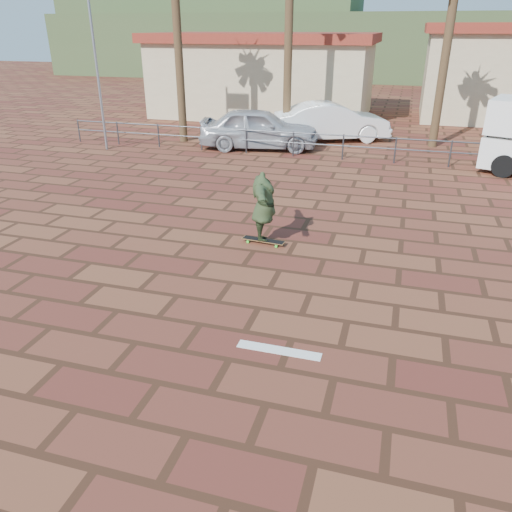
{
  "coord_description": "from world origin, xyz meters",
  "views": [
    {
      "loc": [
        2.25,
        -7.8,
        4.83
      ],
      "look_at": [
        -0.21,
        0.58,
        0.8
      ],
      "focal_mm": 35.0,
      "sensor_mm": 36.0,
      "label": 1
    }
  ],
  "objects_px": {
    "car_silver": "(259,128)",
    "car_white": "(332,122)",
    "longboard": "(263,240)",
    "skateboarder": "(264,207)"
  },
  "relations": [
    {
      "from": "car_white",
      "to": "skateboarder",
      "type": "bearing_deg",
      "value": 158.34
    },
    {
      "from": "car_silver",
      "to": "car_white",
      "type": "bearing_deg",
      "value": -57.67
    },
    {
      "from": "longboard",
      "to": "car_silver",
      "type": "bearing_deg",
      "value": 112.71
    },
    {
      "from": "car_white",
      "to": "car_silver",
      "type": "bearing_deg",
      "value": 110.09
    },
    {
      "from": "car_silver",
      "to": "car_white",
      "type": "distance_m",
      "value": 3.74
    },
    {
      "from": "car_silver",
      "to": "car_white",
      "type": "height_order",
      "value": "car_silver"
    },
    {
      "from": "skateboarder",
      "to": "car_silver",
      "type": "xyz_separation_m",
      "value": [
        -3.0,
        10.02,
        -0.1
      ]
    },
    {
      "from": "car_silver",
      "to": "car_white",
      "type": "xyz_separation_m",
      "value": [
        2.74,
        2.55,
        -0.0
      ]
    },
    {
      "from": "longboard",
      "to": "skateboarder",
      "type": "relative_size",
      "value": 0.52
    },
    {
      "from": "car_silver",
      "to": "skateboarder",
      "type": "bearing_deg",
      "value": -173.95
    }
  ]
}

